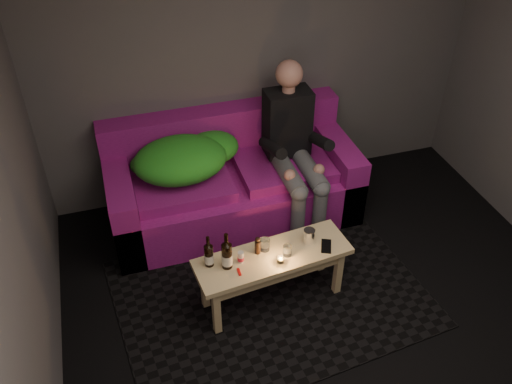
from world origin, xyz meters
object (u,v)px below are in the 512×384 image
Objects in this scene: person at (294,145)px; beer_bottle_a at (209,255)px; beer_bottle_b at (227,255)px; sofa at (231,183)px; steel_cup at (309,236)px; coffee_table at (273,263)px.

person is 5.44× the size of beer_bottle_a.
beer_bottle_a is at bearing 154.76° from beer_bottle_b.
person is 4.67× the size of beer_bottle_b.
beer_bottle_b is (-0.33, -1.14, 0.26)m from sofa.
person is at bearing -18.85° from sofa.
sofa is at bearing 73.71° from beer_bottle_b.
beer_bottle_a is at bearing -179.17° from steel_cup.
beer_bottle_b reaches higher than steel_cup.
person reaches higher than beer_bottle_a.
steel_cup is (0.66, 0.07, -0.06)m from beer_bottle_b.
beer_bottle_a is (-0.45, -1.09, 0.24)m from sofa.
person is at bearing 77.49° from steel_cup.
sofa reaches higher than coffee_table.
steel_cup is (-0.20, -0.90, -0.22)m from person.
sofa is 0.69m from person.
steel_cup is at bearing 9.56° from coffee_table.
coffee_table is (-0.50, -0.95, -0.36)m from person.
person reaches higher than beer_bottle_b.
person is at bearing 48.43° from beer_bottle_b.
beer_bottle_a is 2.26× the size of steel_cup.
steel_cup is (0.77, 0.01, -0.04)m from beer_bottle_a.
steel_cup reaches higher than coffee_table.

